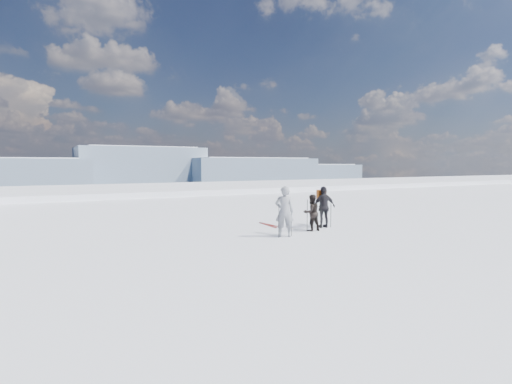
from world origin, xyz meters
TOP-DOWN VIEW (x-y plane):
  - lake_basin at (0.00, 30.00)m, footprint 820.00×820.00m
  - far_mountain_range at (29.60, 454.78)m, footprint 770.00×110.00m
  - skier_grey at (-0.93, 1.98)m, footprint 0.85×0.76m
  - skier_dark at (0.80, 2.56)m, footprint 0.78×0.62m
  - skier_pack at (1.81, 3.01)m, footprint 1.13×0.62m
  - backpack at (1.86, 3.25)m, footprint 0.42×0.28m
  - ski_poles at (0.56, 2.45)m, footprint 3.41×1.07m
  - skis_loose at (0.03, 4.76)m, footprint 0.37×1.70m

SIDE VIEW (x-z plane):
  - far_mountain_range at x=29.60m, z-range -33.69..19.31m
  - lake_basin at x=0.00m, z-range -42.31..29.31m
  - skis_loose at x=0.03m, z-range 0.00..0.03m
  - ski_poles at x=0.56m, z-range -0.05..1.29m
  - skier_dark at x=0.80m, z-range 0.00..1.54m
  - skier_pack at x=1.81m, z-range 0.00..1.83m
  - skier_grey at x=-0.93m, z-range 0.00..1.96m
  - backpack at x=1.86m, z-range 1.83..2.35m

